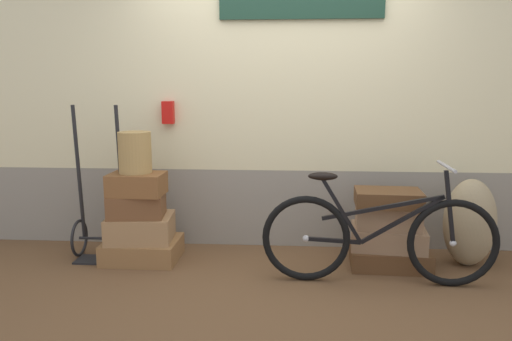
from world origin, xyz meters
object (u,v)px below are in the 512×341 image
(suitcase_4, at_px, (390,258))
(bicycle, at_px, (378,238))
(wicker_basket, at_px, (135,152))
(suitcase_7, at_px, (388,198))
(suitcase_2, at_px, (137,205))
(burlap_sack, at_px, (470,223))
(suitcase_5, at_px, (388,238))
(suitcase_6, at_px, (388,216))
(luggage_trolley, at_px, (102,225))
(suitcase_3, at_px, (137,184))
(suitcase_1, at_px, (141,228))
(suitcase_0, at_px, (143,249))

(suitcase_4, height_order, bicycle, bicycle)
(suitcase_4, distance_m, wicker_basket, 2.27)
(suitcase_7, relative_size, bicycle, 0.30)
(bicycle, bearing_deg, suitcase_7, 68.98)
(suitcase_2, bearing_deg, burlap_sack, -5.18)
(suitcase_5, relative_size, burlap_sack, 0.81)
(burlap_sack, bearing_deg, suitcase_7, -171.33)
(suitcase_6, bearing_deg, suitcase_5, 50.00)
(suitcase_6, height_order, wicker_basket, wicker_basket)
(luggage_trolley, distance_m, bicycle, 2.31)
(suitcase_3, height_order, burlap_sack, suitcase_3)
(bicycle, bearing_deg, wicker_basket, 169.38)
(suitcase_5, bearing_deg, suitcase_6, -127.96)
(suitcase_3, height_order, suitcase_5, suitcase_3)
(suitcase_1, relative_size, bicycle, 0.31)
(suitcase_0, xyz_separation_m, suitcase_7, (2.04, -0.05, 0.50))
(suitcase_4, xyz_separation_m, bicycle, (-0.17, -0.35, 0.28))
(suitcase_2, height_order, suitcase_3, suitcase_3)
(bicycle, bearing_deg, suitcase_4, 64.55)
(suitcase_7, bearing_deg, suitcase_3, -176.72)
(luggage_trolley, relative_size, burlap_sack, 1.81)
(suitcase_1, bearing_deg, suitcase_3, -97.64)
(wicker_basket, height_order, luggage_trolley, luggage_trolley)
(suitcase_3, distance_m, wicker_basket, 0.26)
(suitcase_0, relative_size, suitcase_7, 1.19)
(suitcase_4, bearing_deg, burlap_sack, 10.51)
(suitcase_3, bearing_deg, luggage_trolley, 168.32)
(suitcase_1, height_order, suitcase_5, suitcase_1)
(suitcase_3, relative_size, suitcase_4, 0.70)
(suitcase_4, distance_m, suitcase_7, 0.51)
(suitcase_3, relative_size, wicker_basket, 1.30)
(suitcase_1, relative_size, suitcase_3, 1.20)
(suitcase_6, bearing_deg, burlap_sack, 11.11)
(suitcase_5, distance_m, suitcase_7, 0.34)
(suitcase_6, distance_m, suitcase_7, 0.16)
(suitcase_0, height_order, suitcase_1, suitcase_1)
(suitcase_7, distance_m, bicycle, 0.43)
(suitcase_6, bearing_deg, suitcase_7, -108.69)
(burlap_sack, bearing_deg, suitcase_0, -178.85)
(suitcase_0, height_order, suitcase_6, suitcase_6)
(suitcase_0, relative_size, bicycle, 0.36)
(suitcase_5, xyz_separation_m, suitcase_6, (-0.01, -0.01, 0.18))
(suitcase_0, height_order, suitcase_5, suitcase_5)
(suitcase_0, distance_m, suitcase_5, 2.07)
(suitcase_0, distance_m, suitcase_4, 2.08)
(suitcase_3, bearing_deg, suitcase_7, 1.01)
(suitcase_0, xyz_separation_m, burlap_sack, (2.73, 0.05, 0.28))
(suitcase_6, xyz_separation_m, burlap_sack, (0.68, 0.08, -0.06))
(bicycle, bearing_deg, suitcase_3, 169.97)
(suitcase_0, xyz_separation_m, suitcase_6, (2.05, -0.02, 0.34))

